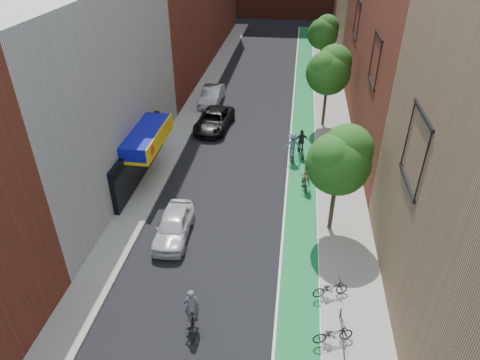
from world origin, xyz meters
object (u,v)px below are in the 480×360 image
at_px(cyclist_lane_near, 305,178).
at_px(cyclist_lead, 192,315).
at_px(parked_car_black, 214,120).
at_px(cyclist_lane_far, 292,148).
at_px(parked_car_white, 174,226).
at_px(cyclist_lane_mid, 301,147).
at_px(parked_car_silver, 212,96).

bearing_deg(cyclist_lane_near, cyclist_lead, 55.11).
distance_m(parked_car_black, cyclist_lane_near, 11.18).
bearing_deg(cyclist_lane_far, parked_car_white, 42.37).
height_order(parked_car_white, cyclist_lane_mid, cyclist_lane_mid).
bearing_deg(cyclist_lane_mid, parked_car_black, -42.63).
relative_size(cyclist_lead, cyclist_lane_mid, 1.03).
bearing_deg(cyclist_lane_near, parked_car_black, -60.35).
xyz_separation_m(parked_car_white, parked_car_silver, (-1.57, 19.27, 0.06)).
bearing_deg(cyclist_lead, cyclist_lane_near, -126.54).
xyz_separation_m(cyclist_lane_near, cyclist_lane_mid, (-0.32, 4.49, -0.06)).
height_order(parked_car_white, cyclist_lane_far, cyclist_lane_far).
bearing_deg(cyclist_lead, cyclist_lane_mid, -119.70).
xyz_separation_m(parked_car_black, cyclist_lane_near, (7.53, -8.27, 0.09)).
bearing_deg(parked_car_black, cyclist_lane_mid, -22.09).
bearing_deg(parked_car_white, cyclist_lane_mid, 53.64).
relative_size(cyclist_lane_mid, cyclist_lane_far, 0.96).
xyz_separation_m(cyclist_lead, cyclist_lane_far, (3.80, 15.37, 0.32)).
bearing_deg(cyclist_lane_far, cyclist_lead, 61.58).
bearing_deg(parked_car_white, cyclist_lane_near, 36.26).
height_order(cyclist_lead, cyclist_lane_near, cyclist_lead).
relative_size(parked_car_white, parked_car_black, 0.82).
relative_size(parked_car_black, cyclist_lead, 2.48).
height_order(parked_car_black, cyclist_lane_mid, cyclist_lane_mid).
bearing_deg(parked_car_white, cyclist_lead, -70.48).
relative_size(parked_car_white, parked_car_silver, 0.90).
xyz_separation_m(parked_car_black, parked_car_silver, (-1.21, 5.21, 0.06)).
bearing_deg(parked_car_black, cyclist_lead, -76.51).
bearing_deg(cyclist_lane_near, cyclist_lane_mid, -98.59).
relative_size(parked_car_black, cyclist_lane_near, 2.75).
distance_m(parked_car_silver, cyclist_lead, 25.44).
bearing_deg(parked_car_black, parked_car_silver, 108.64).
distance_m(parked_car_white, parked_car_black, 14.06).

